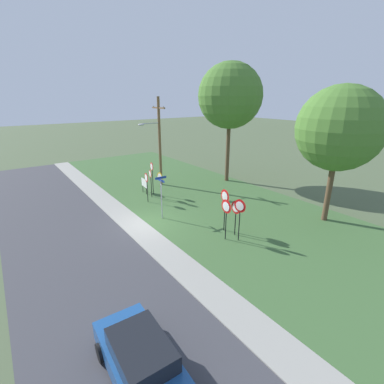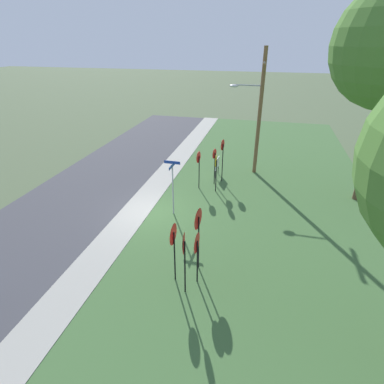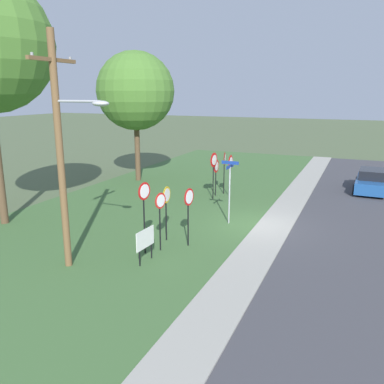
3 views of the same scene
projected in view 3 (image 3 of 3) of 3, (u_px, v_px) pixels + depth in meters
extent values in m
plane|color=#4C5B3D|center=(256.00, 226.00, 18.53)|extent=(160.00, 160.00, 0.00)
cube|color=#3D3D42|center=(369.00, 241.00, 16.70)|extent=(44.00, 6.40, 0.01)
cube|color=#99968C|center=(273.00, 228.00, 18.22)|extent=(44.00, 1.60, 0.06)
cube|color=#3D6033|center=(143.00, 211.00, 20.81)|extent=(44.00, 12.00, 0.04)
cylinder|color=black|center=(188.00, 221.00, 15.83)|extent=(0.06, 0.06, 2.06)
cylinder|color=red|center=(189.00, 197.00, 15.58)|extent=(0.68, 0.10, 0.68)
cylinder|color=white|center=(189.00, 197.00, 15.57)|extent=(0.53, 0.07, 0.53)
cylinder|color=black|center=(144.00, 222.00, 15.03)|extent=(0.06, 0.06, 2.48)
cylinder|color=red|center=(144.00, 191.00, 14.73)|extent=(0.66, 0.13, 0.67)
cylinder|color=white|center=(145.00, 191.00, 14.72)|extent=(0.51, 0.09, 0.52)
cylinder|color=black|center=(166.00, 217.00, 16.43)|extent=(0.06, 0.06, 1.99)
cylinder|color=gold|center=(167.00, 195.00, 16.19)|extent=(0.69, 0.05, 0.69)
cylinder|color=white|center=(167.00, 195.00, 16.18)|extent=(0.54, 0.03, 0.54)
cylinder|color=black|center=(160.00, 225.00, 15.36)|extent=(0.06, 0.06, 2.04)
cylinder|color=red|center=(160.00, 201.00, 15.11)|extent=(0.61, 0.14, 0.61)
cylinder|color=white|center=(161.00, 201.00, 15.10)|extent=(0.47, 0.10, 0.48)
cylinder|color=black|center=(216.00, 180.00, 23.62)|extent=(0.06, 0.06, 1.85)
cone|color=red|center=(217.00, 166.00, 23.40)|extent=(0.78, 0.07, 0.78)
cone|color=white|center=(217.00, 166.00, 23.39)|extent=(0.53, 0.04, 0.53)
cylinder|color=black|center=(230.00, 179.00, 23.34)|extent=(0.06, 0.06, 2.14)
cone|color=red|center=(231.00, 162.00, 23.09)|extent=(0.81, 0.05, 0.81)
cone|color=white|center=(231.00, 162.00, 23.08)|extent=(0.55, 0.03, 0.55)
cylinder|color=black|center=(224.00, 176.00, 24.01)|extent=(0.06, 0.06, 2.22)
cone|color=red|center=(225.00, 159.00, 23.75)|extent=(0.76, 0.15, 0.77)
cone|color=white|center=(225.00, 159.00, 23.74)|extent=(0.52, 0.10, 0.52)
cylinder|color=black|center=(213.00, 179.00, 22.79)|extent=(0.06, 0.06, 2.35)
cone|color=red|center=(214.00, 160.00, 22.51)|extent=(0.83, 0.13, 0.83)
cone|color=silver|center=(214.00, 160.00, 22.50)|extent=(0.56, 0.08, 0.56)
cylinder|color=#9EA0A8|center=(229.00, 196.00, 18.49)|extent=(0.07, 0.07, 2.62)
cylinder|color=#9EA0A8|center=(230.00, 168.00, 18.17)|extent=(0.09, 0.09, 0.03)
cube|color=navy|center=(230.00, 166.00, 18.16)|extent=(0.96, 0.04, 0.15)
cube|color=navy|center=(230.00, 163.00, 18.12)|extent=(0.04, 0.82, 0.15)
cylinder|color=brown|center=(60.00, 155.00, 13.30)|extent=(0.24, 0.24, 7.90)
cube|color=brown|center=(52.00, 60.00, 12.57)|extent=(2.10, 0.12, 0.12)
cylinder|color=gray|center=(32.00, 54.00, 11.79)|extent=(0.09, 0.09, 0.10)
cylinder|color=gray|center=(70.00, 58.00, 13.30)|extent=(0.09, 0.09, 0.10)
cylinder|color=#9EA0A8|center=(78.00, 101.00, 12.55)|extent=(0.08, 1.72, 0.08)
ellipsoid|color=#B7B7BC|center=(101.00, 103.00, 12.23)|extent=(0.40, 0.56, 0.18)
cylinder|color=black|center=(140.00, 259.00, 14.11)|extent=(0.05, 0.05, 0.55)
cylinder|color=black|center=(151.00, 251.00, 14.77)|extent=(0.05, 0.05, 0.55)
cube|color=white|center=(145.00, 239.00, 14.29)|extent=(1.10, 0.10, 0.70)
cylinder|color=brown|center=(137.00, 146.00, 27.48)|extent=(0.36, 0.36, 4.75)
sphere|color=#47752D|center=(135.00, 91.00, 26.59)|extent=(5.17, 5.17, 5.17)
cube|color=#1E4C8C|center=(371.00, 184.00, 24.88)|extent=(4.23, 1.84, 0.68)
cube|color=black|center=(372.00, 174.00, 24.73)|extent=(2.14, 1.52, 0.56)
cylinder|color=black|center=(357.00, 181.00, 26.41)|extent=(0.61, 0.20, 0.60)
cylinder|color=black|center=(354.00, 190.00, 24.14)|extent=(0.61, 0.20, 0.60)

